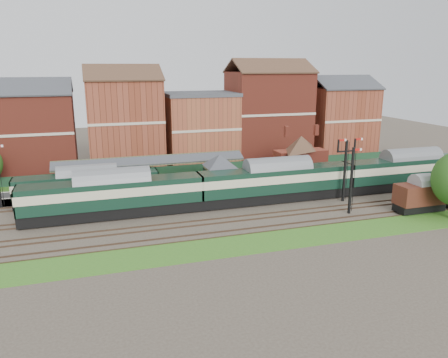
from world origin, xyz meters
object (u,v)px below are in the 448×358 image
object	(u,v)px
semaphore_bracket	(345,166)
platform_railcar	(88,185)
goods_van_a	(420,195)
signal_box	(220,175)
dmu_train	(277,181)

from	to	relation	value
semaphore_bracket	platform_railcar	distance (m)	32.89
semaphore_bracket	platform_railcar	size ratio (longest dim) A/B	0.46
platform_railcar	goods_van_a	distance (m)	40.91
signal_box	goods_van_a	size ratio (longest dim) A/B	1.00
semaphore_bracket	platform_railcar	bearing A→B (deg)	164.08
signal_box	goods_van_a	distance (m)	24.63
semaphore_bracket	goods_van_a	xyz separation A→B (m)	(6.30, -6.50, -2.56)
goods_van_a	signal_box	bearing A→B (deg)	150.15
semaphore_bracket	dmu_train	distance (m)	8.86
goods_van_a	semaphore_bracket	bearing A→B (deg)	134.12
platform_railcar	dmu_train	bearing A→B (deg)	-15.60
dmu_train	platform_railcar	xyz separation A→B (m)	(-23.27, 6.50, -0.36)
dmu_train	signal_box	bearing A→B (deg)	154.30
signal_box	platform_railcar	size ratio (longest dim) A/B	0.34
signal_box	semaphore_bracket	size ratio (longest dim) A/B	0.73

